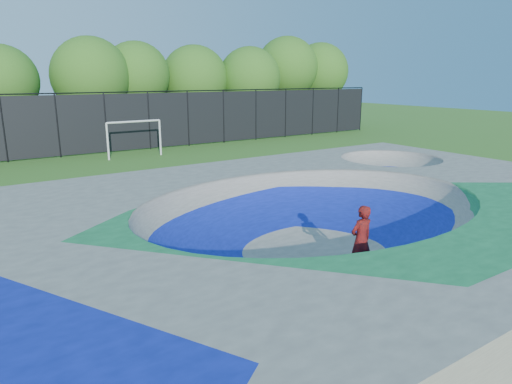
% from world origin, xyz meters
% --- Properties ---
extents(ground, '(120.00, 120.00, 0.00)m').
position_xyz_m(ground, '(0.00, 0.00, 0.00)').
color(ground, '#33631B').
rests_on(ground, ground).
extents(skate_deck, '(22.00, 14.00, 1.50)m').
position_xyz_m(skate_deck, '(0.00, 0.00, 0.75)').
color(skate_deck, gray).
rests_on(skate_deck, ground).
extents(skater, '(0.69, 0.46, 1.86)m').
position_xyz_m(skater, '(-0.27, -2.13, 0.93)').
color(skater, '#AD140D').
rests_on(skater, ground).
extents(skateboard, '(0.79, 0.28, 0.05)m').
position_xyz_m(skateboard, '(-0.27, -2.13, 0.03)').
color(skateboard, black).
rests_on(skateboard, ground).
extents(soccer_goal, '(3.52, 0.12, 2.33)m').
position_xyz_m(soccer_goal, '(0.98, 18.34, 1.62)').
color(soccer_goal, silver).
rests_on(soccer_goal, ground).
extents(fence, '(48.09, 0.09, 4.04)m').
position_xyz_m(fence, '(0.00, 21.00, 2.10)').
color(fence, black).
rests_on(fence, ground).
extents(treeline, '(52.53, 7.82, 8.79)m').
position_xyz_m(treeline, '(4.62, 26.03, 5.13)').
color(treeline, '#4E3E27').
rests_on(treeline, ground).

